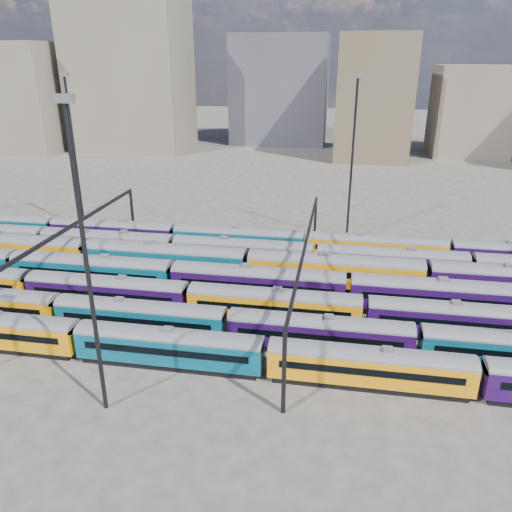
% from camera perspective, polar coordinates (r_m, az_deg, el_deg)
% --- Properties ---
extents(ground, '(500.00, 500.00, 0.00)m').
position_cam_1_polar(ground, '(62.33, -3.80, -4.80)').
color(ground, '#443E3A').
rests_on(ground, ground).
extents(rake_0, '(93.19, 2.73, 4.59)m').
position_cam_1_polar(rake_0, '(46.76, 12.83, -11.82)').
color(rake_0, black).
rests_on(rake_0, ground).
extents(rake_1, '(113.12, 2.76, 4.63)m').
position_cam_1_polar(rake_1, '(51.99, -3.30, -7.53)').
color(rake_1, black).
rests_on(rake_1, ground).
extents(rake_2, '(118.16, 2.88, 4.85)m').
position_cam_1_polar(rake_2, '(57.60, -7.76, -4.49)').
color(rake_2, black).
rests_on(rake_2, ground).
extents(rake_3, '(128.58, 3.13, 5.28)m').
position_cam_1_polar(rake_3, '(59.61, 10.49, -3.48)').
color(rake_3, black).
rests_on(rake_3, ground).
extents(rake_4, '(112.29, 3.29, 5.55)m').
position_cam_1_polar(rake_4, '(64.11, 8.95, -1.38)').
color(rake_4, black).
rests_on(rake_4, ground).
extents(rake_5, '(121.20, 2.96, 4.97)m').
position_cam_1_polar(rake_5, '(72.67, -9.40, 1.17)').
color(rake_5, black).
rests_on(rake_5, ground).
extents(rake_6, '(120.49, 2.94, 4.94)m').
position_cam_1_polar(rake_6, '(73.68, 5.72, 1.64)').
color(rake_6, black).
rests_on(rake_6, ground).
extents(gantry_1, '(0.35, 40.35, 8.03)m').
position_cam_1_polar(gantry_1, '(67.06, -20.82, 2.02)').
color(gantry_1, black).
rests_on(gantry_1, ground).
extents(gantry_2, '(0.35, 40.35, 8.03)m').
position_cam_1_polar(gantry_2, '(58.13, 5.66, 0.43)').
color(gantry_2, black).
rests_on(gantry_2, ground).
extents(mast_1, '(1.40, 0.50, 25.60)m').
position_cam_1_polar(mast_1, '(88.77, -20.09, 11.52)').
color(mast_1, black).
rests_on(mast_1, ground).
extents(mast_2, '(1.40, 0.50, 25.60)m').
position_cam_1_polar(mast_2, '(39.60, -18.91, 0.01)').
color(mast_2, black).
rests_on(mast_2, ground).
extents(mast_3, '(1.40, 0.50, 25.60)m').
position_cam_1_polar(mast_3, '(79.29, 10.97, 11.33)').
color(mast_3, black).
rests_on(mast_3, ground).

